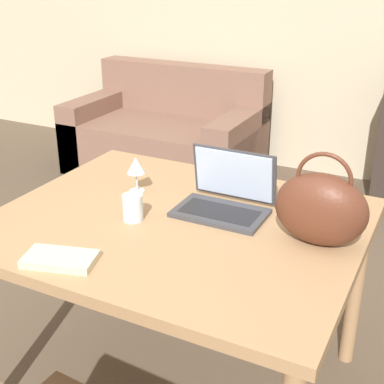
{
  "coord_description": "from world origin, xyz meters",
  "views": [
    {
      "loc": [
        0.89,
        -0.92,
        1.61
      ],
      "look_at": [
        0.14,
        0.57,
        0.87
      ],
      "focal_mm": 50.0,
      "sensor_mm": 36.0,
      "label": 1
    }
  ],
  "objects_px": {
    "couch": "(167,137)",
    "handbag": "(321,208)",
    "laptop": "(227,195)",
    "drinking_glass": "(133,207)",
    "wine_glass": "(136,167)"
  },
  "relations": [
    {
      "from": "couch",
      "to": "handbag",
      "type": "xyz_separation_m",
      "value": [
        1.72,
        -2.05,
        0.6
      ]
    },
    {
      "from": "laptop",
      "to": "couch",
      "type": "bearing_deg",
      "value": 124.82
    },
    {
      "from": "laptop",
      "to": "handbag",
      "type": "relative_size",
      "value": 1.04
    },
    {
      "from": "drinking_glass",
      "to": "wine_glass",
      "type": "height_order",
      "value": "wine_glass"
    },
    {
      "from": "laptop",
      "to": "drinking_glass",
      "type": "xyz_separation_m",
      "value": [
        -0.26,
        -0.23,
        -0.01
      ]
    },
    {
      "from": "couch",
      "to": "drinking_glass",
      "type": "distance_m",
      "value": 2.49
    },
    {
      "from": "couch",
      "to": "wine_glass",
      "type": "bearing_deg",
      "value": -63.61
    },
    {
      "from": "couch",
      "to": "laptop",
      "type": "height_order",
      "value": "laptop"
    },
    {
      "from": "drinking_glass",
      "to": "wine_glass",
      "type": "distance_m",
      "value": 0.25
    },
    {
      "from": "laptop",
      "to": "drinking_glass",
      "type": "height_order",
      "value": "laptop"
    },
    {
      "from": "wine_glass",
      "to": "laptop",
      "type": "bearing_deg",
      "value": 2.03
    },
    {
      "from": "couch",
      "to": "drinking_glass",
      "type": "xyz_separation_m",
      "value": [
        1.09,
        -2.17,
        0.52
      ]
    },
    {
      "from": "wine_glass",
      "to": "handbag",
      "type": "distance_m",
      "value": 0.75
    },
    {
      "from": "couch",
      "to": "wine_glass",
      "type": "height_order",
      "value": "wine_glass"
    },
    {
      "from": "couch",
      "to": "drinking_glass",
      "type": "relative_size",
      "value": 15.48
    }
  ]
}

